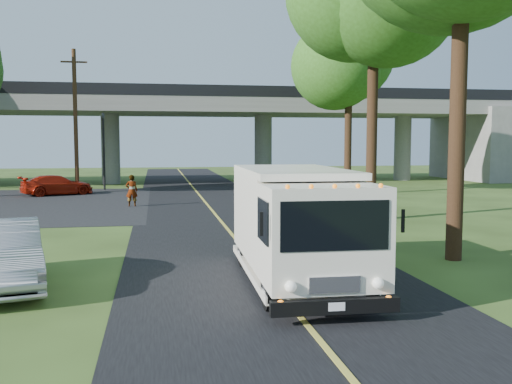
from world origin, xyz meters
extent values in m
plane|color=#2D3E16|center=(0.00, 0.00, 0.00)|extent=(120.00, 120.00, 0.00)
cube|color=black|center=(0.00, 10.00, 0.01)|extent=(7.00, 90.00, 0.02)
cube|color=gold|center=(0.00, 10.00, 0.03)|extent=(0.12, 90.00, 0.01)
cube|color=slate|center=(0.00, 32.00, 6.00)|extent=(50.00, 9.00, 1.20)
cube|color=black|center=(0.00, 27.60, 6.90)|extent=(50.00, 0.25, 0.80)
cube|color=black|center=(0.00, 36.40, 6.90)|extent=(50.00, 0.25, 0.80)
cube|color=slate|center=(25.00, 32.00, 3.00)|extent=(4.00, 10.00, 6.00)
cylinder|color=slate|center=(-6.00, 32.00, 2.70)|extent=(1.40, 1.40, 5.40)
cylinder|color=slate|center=(6.00, 32.00, 2.70)|extent=(1.40, 1.40, 5.40)
cylinder|color=slate|center=(18.00, 32.00, 2.70)|extent=(1.40, 1.40, 5.40)
cylinder|color=black|center=(-6.00, 26.00, 2.60)|extent=(0.14, 0.14, 5.20)
imported|color=black|center=(-6.00, 26.00, 4.60)|extent=(0.18, 0.22, 1.10)
cylinder|color=#472D19|center=(-7.50, 24.00, 4.50)|extent=(0.26, 0.26, 9.00)
cube|color=#472D19|center=(-7.50, 24.00, 8.20)|extent=(1.60, 0.10, 0.10)
cylinder|color=#382314|center=(5.50, 1.00, 3.50)|extent=(0.44, 0.44, 7.00)
cylinder|color=#382314|center=(6.20, 9.00, 3.85)|extent=(0.44, 0.44, 7.70)
cylinder|color=#382314|center=(9.00, 20.00, 3.32)|extent=(0.44, 0.44, 6.65)
sphere|color=#2B5416|center=(9.00, 20.00, 8.20)|extent=(5.58, 5.58, 5.58)
sphere|color=#2B5416|center=(9.50, 19.60, 8.50)|extent=(4.96, 4.96, 4.96)
cube|color=silver|center=(0.59, -0.07, 1.58)|extent=(2.36, 4.20, 2.12)
cube|color=silver|center=(0.52, -2.99, 1.48)|extent=(2.30, 1.75, 1.93)
cube|color=black|center=(0.50, -3.82, 1.79)|extent=(1.98, 0.12, 0.89)
cube|color=black|center=(0.50, -3.91, 0.36)|extent=(2.36, 0.23, 0.26)
cube|color=silver|center=(0.58, -0.45, 0.28)|extent=(2.39, 5.51, 0.17)
cylinder|color=black|center=(-0.44, -2.78, 0.42)|extent=(0.28, 0.85, 0.85)
cylinder|color=black|center=(1.48, -2.83, 0.42)|extent=(0.28, 0.85, 0.85)
cylinder|color=black|center=(-0.34, 1.17, 0.42)|extent=(0.28, 0.85, 0.85)
cylinder|color=black|center=(1.58, 1.13, 0.42)|extent=(0.28, 0.85, 0.85)
imported|color=#9A1909|center=(-8.54, 22.83, 0.62)|extent=(4.58, 3.34, 1.23)
imported|color=#919399|center=(-6.00, 0.00, 0.74)|extent=(2.61, 4.71, 1.47)
imported|color=gray|center=(-3.80, 15.77, 0.80)|extent=(0.59, 0.39, 1.61)
camera|label=1|loc=(-2.60, -13.38, 3.27)|focal=40.00mm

